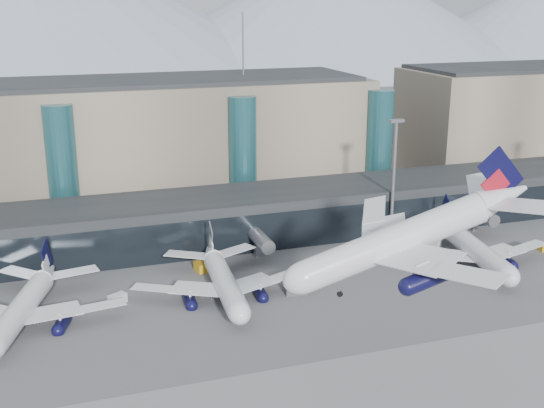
# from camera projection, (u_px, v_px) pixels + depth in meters

# --- Properties ---
(ground) EXTENTS (900.00, 900.00, 0.00)m
(ground) POSITION_uv_depth(u_px,v_px,m) (361.00, 375.00, 92.43)
(ground) COLOR #515154
(ground) RESTS_ON ground
(concourse) EXTENTS (170.00, 27.00, 10.00)m
(concourse) POSITION_uv_depth(u_px,v_px,m) (242.00, 217.00, 143.40)
(concourse) COLOR black
(concourse) RESTS_ON ground
(terminal_main) EXTENTS (130.00, 30.00, 31.00)m
(terminal_main) POSITION_uv_depth(u_px,v_px,m) (103.00, 146.00, 162.05)
(terminal_main) COLOR gray
(terminal_main) RESTS_ON ground
(terminal_east) EXTENTS (70.00, 30.00, 31.00)m
(terminal_east) POSITION_uv_depth(u_px,v_px,m) (523.00, 119.00, 198.72)
(terminal_east) COLOR gray
(terminal_east) RESTS_ON ground
(teal_towers) EXTENTS (116.40, 19.40, 46.00)m
(teal_towers) POSITION_uv_depth(u_px,v_px,m) (156.00, 163.00, 151.01)
(teal_towers) COLOR #225961
(teal_towers) RESTS_ON ground
(mountain_ridge) EXTENTS (910.00, 400.00, 110.00)m
(mountain_ridge) POSITION_uv_depth(u_px,v_px,m) (123.00, 5.00, 429.12)
(mountain_ridge) COLOR gray
(mountain_ridge) RESTS_ON ground
(lightmast_mid) EXTENTS (3.00, 1.20, 25.60)m
(lightmast_mid) POSITION_uv_depth(u_px,v_px,m) (394.00, 173.00, 141.03)
(lightmast_mid) COLOR slate
(lightmast_mid) RESTS_ON ground
(hero_jet) EXTENTS (33.08, 33.84, 10.91)m
(hero_jet) POSITION_uv_depth(u_px,v_px,m) (418.00, 227.00, 81.09)
(hero_jet) COLOR silver
(hero_jet) RESTS_ON ground
(jet_parked_left) EXTENTS (31.40, 32.99, 10.59)m
(jet_parked_left) POSITION_uv_depth(u_px,v_px,m) (26.00, 296.00, 107.47)
(jet_parked_left) COLOR silver
(jet_parked_left) RESTS_ON ground
(jet_parked_mid) EXTENTS (32.53, 31.95, 10.50)m
(jet_parked_mid) POSITION_uv_depth(u_px,v_px,m) (222.00, 271.00, 117.23)
(jet_parked_mid) COLOR silver
(jet_parked_mid) RESTS_ON ground
(jet_parked_right) EXTENTS (34.33, 34.70, 11.21)m
(jet_parked_right) POSITION_uv_depth(u_px,v_px,m) (470.00, 240.00, 131.82)
(jet_parked_right) COLOR silver
(jet_parked_right) RESTS_ON ground
(veh_a) EXTENTS (3.34, 2.88, 1.64)m
(veh_a) POSITION_uv_depth(u_px,v_px,m) (118.00, 299.00, 113.93)
(veh_a) COLOR #BCBCBC
(veh_a) RESTS_ON ground
(veh_b) EXTENTS (2.32, 3.23, 1.70)m
(veh_b) POSITION_uv_depth(u_px,v_px,m) (201.00, 267.00, 127.44)
(veh_b) COLOR gold
(veh_b) RESTS_ON ground
(veh_c) EXTENTS (4.00, 2.47, 2.09)m
(veh_c) POSITION_uv_depth(u_px,v_px,m) (296.00, 288.00, 117.49)
(veh_c) COLOR #48484D
(veh_c) RESTS_ON ground
(veh_g) EXTENTS (2.65, 3.18, 1.61)m
(veh_g) POSITION_uv_depth(u_px,v_px,m) (434.00, 243.00, 140.34)
(veh_g) COLOR #BCBCBC
(veh_g) RESTS_ON ground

